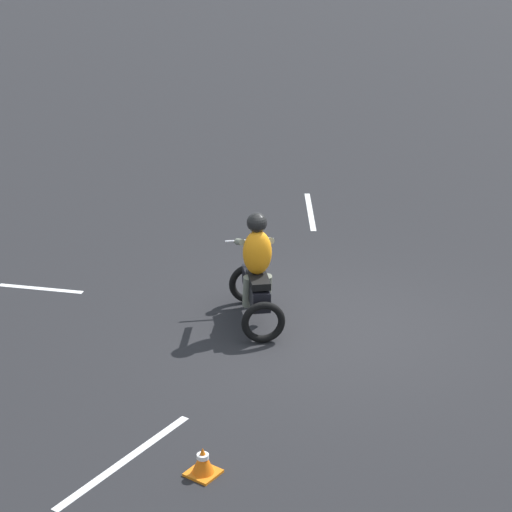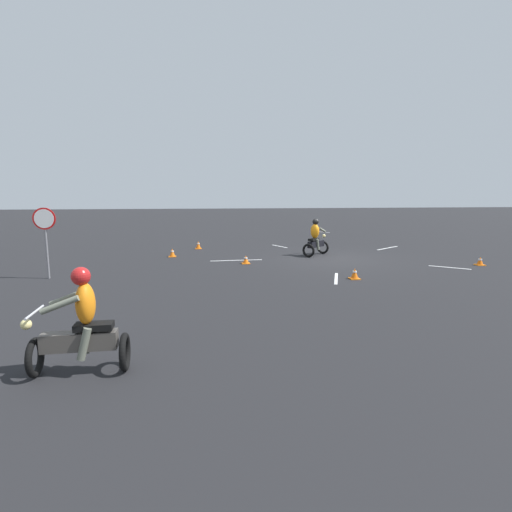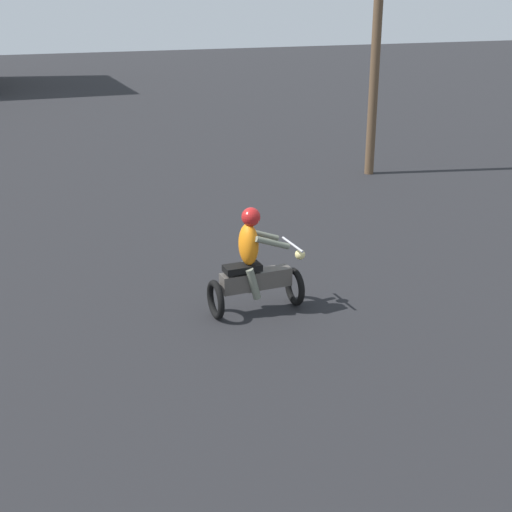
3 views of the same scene
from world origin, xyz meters
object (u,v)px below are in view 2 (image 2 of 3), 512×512
(stop_sign, at_px, (45,228))
(traffic_cone_near_left, at_px, (198,245))
(traffic_cone_mid_left, at_px, (480,261))
(traffic_cone_near_right, at_px, (172,253))
(traffic_cone_far_center, at_px, (246,260))
(traffic_cone_mid_center, at_px, (355,274))
(motorcycle_rider_background, at_px, (81,328))
(motorcycle_rider_foreground, at_px, (316,239))

(stop_sign, relative_size, traffic_cone_near_left, 5.82)
(traffic_cone_near_left, distance_m, traffic_cone_mid_left, 12.47)
(traffic_cone_near_right, xyz_separation_m, traffic_cone_far_center, (-3.00, 2.18, -0.02))
(traffic_cone_near_right, distance_m, traffic_cone_far_center, 3.70)
(traffic_cone_mid_center, distance_m, traffic_cone_far_center, 4.60)
(motorcycle_rider_background, distance_m, traffic_cone_mid_center, 9.03)
(motorcycle_rider_background, distance_m, traffic_cone_near_left, 14.07)
(traffic_cone_far_center, bearing_deg, motorcycle_rider_background, 69.08)
(motorcycle_rider_foreground, relative_size, traffic_cone_near_left, 4.20)
(traffic_cone_near_right, bearing_deg, traffic_cone_mid_left, 162.43)
(motorcycle_rider_foreground, height_order, stop_sign, stop_sign)
(motorcycle_rider_foreground, xyz_separation_m, traffic_cone_mid_left, (-5.60, 3.28, -0.57))
(stop_sign, height_order, traffic_cone_near_left, stop_sign)
(stop_sign, height_order, traffic_cone_mid_left, stop_sign)
(stop_sign, bearing_deg, motorcycle_rider_foreground, -160.42)
(traffic_cone_near_right, bearing_deg, traffic_cone_far_center, 144.01)
(motorcycle_rider_background, height_order, stop_sign, stop_sign)
(motorcycle_rider_foreground, distance_m, traffic_cone_near_left, 6.00)
(stop_sign, xyz_separation_m, traffic_cone_near_right, (-3.69, -4.05, -1.46))
(stop_sign, relative_size, traffic_cone_near_right, 6.23)
(motorcycle_rider_background, bearing_deg, traffic_cone_far_center, -22.37)
(motorcycle_rider_background, distance_m, traffic_cone_mid_left, 14.70)
(motorcycle_rider_foreground, distance_m, motorcycle_rider_background, 12.99)
(traffic_cone_near_left, relative_size, traffic_cone_far_center, 1.20)
(stop_sign, height_order, traffic_cone_near_right, stop_sign)
(traffic_cone_far_center, bearing_deg, motorcycle_rider_foreground, -153.18)
(motorcycle_rider_background, xyz_separation_m, traffic_cone_mid_center, (-6.73, -5.99, -0.56))
(traffic_cone_mid_center, height_order, traffic_cone_far_center, traffic_cone_mid_center)
(traffic_cone_mid_left, relative_size, traffic_cone_far_center, 1.00)
(traffic_cone_near_right, bearing_deg, motorcycle_rider_background, 87.16)
(motorcycle_rider_background, bearing_deg, motorcycle_rider_foreground, -33.50)
(motorcycle_rider_foreground, relative_size, motorcycle_rider_background, 1.00)
(traffic_cone_near_right, distance_m, traffic_cone_mid_center, 8.27)
(motorcycle_rider_background, distance_m, traffic_cone_near_right, 11.53)
(traffic_cone_mid_center, xyz_separation_m, traffic_cone_mid_left, (-5.76, -1.74, -0.01))
(motorcycle_rider_background, xyz_separation_m, traffic_cone_mid_left, (-12.49, -7.73, -0.57))
(traffic_cone_near_left, distance_m, traffic_cone_near_right, 2.70)
(stop_sign, xyz_separation_m, traffic_cone_mid_center, (-9.84, 1.46, -1.46))
(stop_sign, distance_m, traffic_cone_mid_center, 10.06)
(traffic_cone_mid_center, xyz_separation_m, traffic_cone_far_center, (3.16, -3.34, -0.01))
(traffic_cone_near_right, height_order, traffic_cone_far_center, traffic_cone_near_right)
(traffic_cone_near_left, relative_size, traffic_cone_near_right, 1.07)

